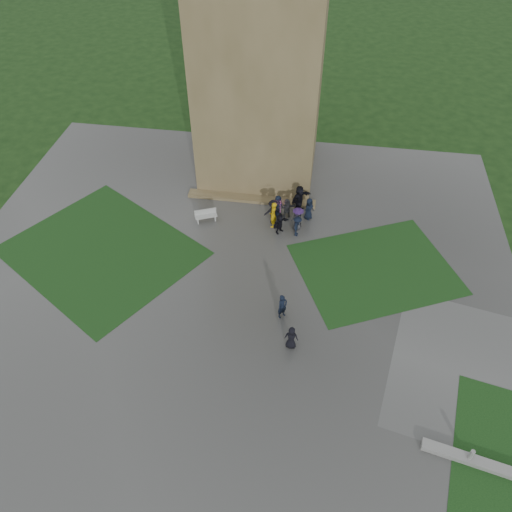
# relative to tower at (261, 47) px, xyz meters

# --- Properties ---
(ground) EXTENTS (120.00, 120.00, 0.00)m
(ground) POSITION_rel_tower_xyz_m (0.00, -15.00, -9.00)
(ground) COLOR black
(plaza) EXTENTS (34.00, 34.00, 0.02)m
(plaza) POSITION_rel_tower_xyz_m (0.00, -13.00, -8.99)
(plaza) COLOR #3C3C39
(plaza) RESTS_ON ground
(lawn_inset_left) EXTENTS (14.10, 13.46, 0.01)m
(lawn_inset_left) POSITION_rel_tower_xyz_m (-8.50, -11.00, -8.97)
(lawn_inset_left) COLOR #143512
(lawn_inset_left) RESTS_ON plaza
(lawn_inset_right) EXTENTS (11.12, 10.15, 0.01)m
(lawn_inset_right) POSITION_rel_tower_xyz_m (8.50, -10.00, -8.97)
(lawn_inset_right) COLOR #143512
(lawn_inset_right) RESTS_ON plaza
(tower) EXTENTS (8.00, 8.00, 18.00)m
(tower) POSITION_rel_tower_xyz_m (0.00, 0.00, 0.00)
(tower) COLOR brown
(tower) RESTS_ON ground
(tower_plinth) EXTENTS (9.00, 0.80, 0.22)m
(tower_plinth) POSITION_rel_tower_xyz_m (0.00, -4.40, -8.87)
(tower_plinth) COLOR brown
(tower_plinth) RESTS_ON plaza
(bench) EXTENTS (1.53, 1.00, 0.85)m
(bench) POSITION_rel_tower_xyz_m (-2.66, -7.06, -8.54)
(bench) COLOR #B0B1AC
(bench) RESTS_ON plaza
(visitor_cluster) EXTENTS (3.37, 4.12, 2.56)m
(visitor_cluster) POSITION_rel_tower_xyz_m (2.85, -6.40, -7.99)
(visitor_cluster) COLOR black
(visitor_cluster) RESTS_ON plaza
(pedestrian_mid) EXTENTS (0.69, 0.69, 1.62)m
(pedestrian_mid) POSITION_rel_tower_xyz_m (3.30, -14.46, -8.17)
(pedestrian_mid) COLOR black
(pedestrian_mid) RESTS_ON plaza
(pedestrian_near) EXTENTS (0.76, 0.55, 1.47)m
(pedestrian_near) POSITION_rel_tower_xyz_m (3.98, -16.41, -8.24)
(pedestrian_near) COLOR black
(pedestrian_near) RESTS_ON plaza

